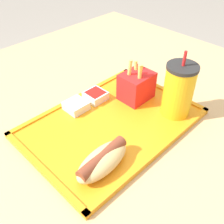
% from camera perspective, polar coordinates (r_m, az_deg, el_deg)
% --- Properties ---
extents(dining_table, '(1.22, 1.14, 0.72)m').
position_cam_1_polar(dining_table, '(0.92, -1.32, -19.47)').
color(dining_table, tan).
rests_on(dining_table, ground_plane).
extents(food_tray, '(0.41, 0.29, 0.01)m').
position_cam_1_polar(food_tray, '(0.64, 0.00, -2.41)').
color(food_tray, orange).
rests_on(food_tray, dining_table).
extents(soda_cup, '(0.07, 0.07, 0.17)m').
position_cam_1_polar(soda_cup, '(0.65, 14.28, 4.64)').
color(soda_cup, gold).
rests_on(soda_cup, food_tray).
extents(hot_dog_far, '(0.14, 0.07, 0.04)m').
position_cam_1_polar(hot_dog_far, '(0.52, -2.09, -10.43)').
color(hot_dog_far, '#DBB270').
rests_on(hot_dog_far, food_tray).
extents(fries_carton, '(0.08, 0.07, 0.12)m').
position_cam_1_polar(fries_carton, '(0.70, 5.33, 5.73)').
color(fries_carton, red).
rests_on(fries_carton, food_tray).
extents(sauce_cup_mayo, '(0.05, 0.05, 0.02)m').
position_cam_1_polar(sauce_cup_mayo, '(0.67, -7.83, 1.40)').
color(sauce_cup_mayo, silver).
rests_on(sauce_cup_mayo, food_tray).
extents(sauce_cup_ketchup, '(0.05, 0.05, 0.02)m').
position_cam_1_polar(sauce_cup_ketchup, '(0.70, -3.60, 3.61)').
color(sauce_cup_ketchup, silver).
rests_on(sauce_cup_ketchup, food_tray).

